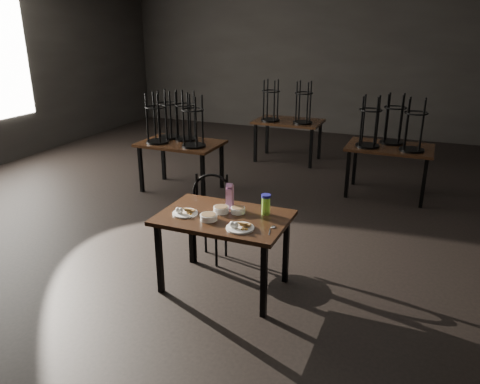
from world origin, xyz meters
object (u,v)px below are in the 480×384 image
at_px(main_table, 224,224).
at_px(bentwood_chair, 211,210).
at_px(juice_carton, 230,197).
at_px(water_bottle, 266,204).

bearing_deg(main_table, bentwood_chair, 126.58).
relative_size(main_table, juice_carton, 4.72).
bearing_deg(bentwood_chair, main_table, -71.85).
height_order(juice_carton, water_bottle, juice_carton).
height_order(main_table, water_bottle, water_bottle).
xyz_separation_m(main_table, water_bottle, (0.35, 0.19, 0.18)).
bearing_deg(juice_carton, water_bottle, -1.21).
relative_size(water_bottle, bentwood_chair, 0.21).
bearing_deg(water_bottle, juice_carton, 178.79).
xyz_separation_m(juice_carton, bentwood_chair, (-0.37, 0.33, -0.32)).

